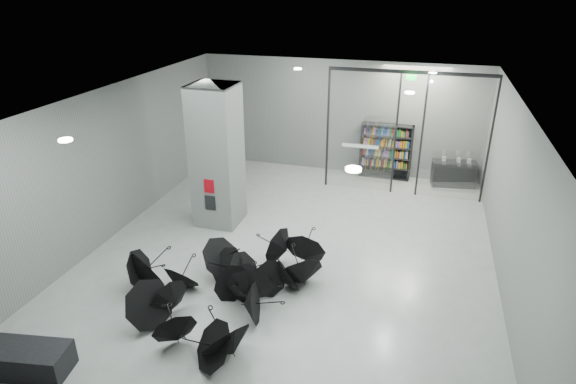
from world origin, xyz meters
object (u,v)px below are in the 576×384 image
(bench, at_px, (25,359))
(umbrella_cluster, at_px, (226,289))
(shop_counter, at_px, (454,174))
(bookshelf, at_px, (386,151))
(column, at_px, (217,156))

(bench, xyz_separation_m, umbrella_cluster, (2.68, 2.94, 0.04))
(bench, distance_m, shop_counter, 13.46)
(bookshelf, height_order, umbrella_cluster, bookshelf)
(bench, bearing_deg, column, 71.61)
(column, bearing_deg, shop_counter, 35.25)
(column, height_order, bench, column)
(umbrella_cluster, bearing_deg, column, 115.40)
(bookshelf, bearing_deg, bench, -112.54)
(column, bearing_deg, bench, -98.82)
(column, bearing_deg, umbrella_cluster, -64.60)
(column, distance_m, bench, 6.77)
(bench, distance_m, bookshelf, 12.41)
(bench, distance_m, umbrella_cluster, 3.98)
(bookshelf, relative_size, umbrella_cluster, 0.39)
(column, height_order, shop_counter, column)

